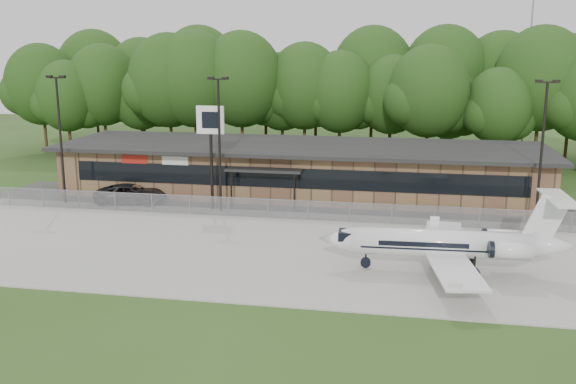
% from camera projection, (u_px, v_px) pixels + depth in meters
% --- Properties ---
extents(ground, '(160.00, 160.00, 0.00)m').
position_uv_depth(ground, '(224.00, 296.00, 32.63)').
color(ground, '#294217').
rests_on(ground, ground).
extents(apron, '(64.00, 18.00, 0.08)m').
position_uv_depth(apron, '(259.00, 248.00, 40.29)').
color(apron, '#9E9B93').
rests_on(apron, ground).
extents(parking_lot, '(50.00, 9.00, 0.06)m').
position_uv_depth(parking_lot, '(292.00, 205.00, 51.32)').
color(parking_lot, '#383835').
rests_on(parking_lot, ground).
extents(terminal, '(41.00, 11.65, 4.30)m').
position_uv_depth(terminal, '(301.00, 168.00, 55.10)').
color(terminal, brown).
rests_on(terminal, ground).
extents(fence, '(46.00, 0.04, 1.52)m').
position_uv_depth(fence, '(281.00, 209.00, 46.84)').
color(fence, gray).
rests_on(fence, ground).
extents(treeline, '(72.00, 12.00, 15.00)m').
position_uv_depth(treeline, '(328.00, 92.00, 71.23)').
color(treeline, '#1E3711').
rests_on(treeline, ground).
extents(radio_mast, '(0.20, 0.20, 25.00)m').
position_uv_depth(radio_mast, '(530.00, 46.00, 71.93)').
color(radio_mast, gray).
rests_on(radio_mast, ground).
extents(light_pole_left, '(1.55, 0.30, 10.23)m').
position_uv_depth(light_pole_left, '(60.00, 130.00, 50.36)').
color(light_pole_left, black).
rests_on(light_pole_left, ground).
extents(light_pole_mid, '(1.55, 0.30, 10.23)m').
position_uv_depth(light_pole_mid, '(219.00, 134.00, 48.02)').
color(light_pole_mid, black).
rests_on(light_pole_mid, ground).
extents(light_pole_right, '(1.55, 0.30, 10.23)m').
position_uv_depth(light_pole_right, '(542.00, 142.00, 43.89)').
color(light_pole_right, black).
rests_on(light_pole_right, ground).
extents(business_jet, '(13.87, 12.34, 4.67)m').
position_uv_depth(business_jet, '(450.00, 245.00, 35.47)').
color(business_jet, silver).
rests_on(business_jet, ground).
extents(suv, '(6.03, 3.48, 1.58)m').
position_uv_depth(suv, '(131.00, 194.00, 51.61)').
color(suv, '#303032').
rests_on(suv, ground).
extents(pole_sign, '(2.11, 0.27, 8.06)m').
position_uv_depth(pole_sign, '(211.00, 131.00, 48.40)').
color(pole_sign, black).
rests_on(pole_sign, ground).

